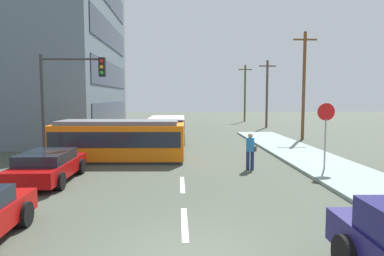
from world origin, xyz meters
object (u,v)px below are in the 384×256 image
(parked_sedan_mid, at_px, (48,166))
(utility_pole_mid, at_px, (304,84))
(pedestrian_crossing, at_px, (250,149))
(utility_pole_far, at_px, (267,93))
(utility_pole_distant, at_px, (245,92))
(streetcar_tram, at_px, (119,140))
(stop_sign, at_px, (326,122))
(city_bus, at_px, (167,128))
(traffic_light_mast, at_px, (67,90))

(parked_sedan_mid, height_order, utility_pole_mid, utility_pole_mid)
(pedestrian_crossing, distance_m, utility_pole_far, 22.51)
(utility_pole_far, bearing_deg, utility_pole_distant, 93.00)
(streetcar_tram, height_order, parked_sedan_mid, streetcar_tram)
(streetcar_tram, distance_m, pedestrian_crossing, 6.77)
(pedestrian_crossing, height_order, stop_sign, stop_sign)
(parked_sedan_mid, height_order, utility_pole_distant, utility_pole_distant)
(utility_pole_mid, xyz_separation_m, utility_pole_distant, (-0.68, 19.84, -0.35))
(stop_sign, bearing_deg, utility_pole_distant, 85.26)
(city_bus, distance_m, pedestrian_crossing, 10.53)
(utility_pole_far, bearing_deg, stop_sign, -98.08)
(pedestrian_crossing, xyz_separation_m, parked_sedan_mid, (-8.30, -1.85, -0.32))
(utility_pole_distant, bearing_deg, utility_pole_mid, -88.04)
(streetcar_tram, xyz_separation_m, utility_pole_far, (12.58, 18.91, 2.68))
(pedestrian_crossing, xyz_separation_m, stop_sign, (3.19, -0.52, 1.25))
(streetcar_tram, distance_m, utility_pole_mid, 15.73)
(utility_pole_far, distance_m, utility_pole_distant, 9.56)
(city_bus, height_order, pedestrian_crossing, city_bus)
(utility_pole_far, height_order, utility_pole_distant, utility_pole_distant)
(streetcar_tram, height_order, utility_pole_distant, utility_pole_distant)
(utility_pole_distant, bearing_deg, stop_sign, -94.74)
(city_bus, xyz_separation_m, stop_sign, (7.23, -10.23, 1.15))
(pedestrian_crossing, bearing_deg, utility_pole_far, 73.61)
(parked_sedan_mid, relative_size, utility_pole_far, 0.61)
(city_bus, relative_size, utility_pole_distant, 0.72)
(city_bus, bearing_deg, utility_pole_mid, 7.66)
(streetcar_tram, height_order, traffic_light_mast, traffic_light_mast)
(stop_sign, xyz_separation_m, utility_pole_far, (3.11, 21.94, 1.57))
(city_bus, height_order, utility_pole_distant, utility_pole_distant)
(pedestrian_crossing, bearing_deg, utility_pole_distant, 79.39)
(parked_sedan_mid, xyz_separation_m, traffic_light_mast, (0.16, 2.19, 2.98))
(utility_pole_far, bearing_deg, city_bus, -131.47)
(stop_sign, xyz_separation_m, utility_pole_mid, (3.29, 11.65, 2.12))
(pedestrian_crossing, bearing_deg, parked_sedan_mid, -167.45)
(traffic_light_mast, xyz_separation_m, utility_pole_mid, (14.62, 10.80, 0.71))
(stop_sign, relative_size, utility_pole_mid, 0.35)
(stop_sign, relative_size, utility_pole_distant, 0.38)
(stop_sign, bearing_deg, utility_pole_far, 81.92)
(streetcar_tram, relative_size, utility_pole_far, 0.94)
(city_bus, xyz_separation_m, traffic_light_mast, (-4.10, -9.38, 2.56))
(traffic_light_mast, distance_m, utility_pole_far, 25.56)
(utility_pole_far, bearing_deg, parked_sedan_mid, -122.11)
(city_bus, xyz_separation_m, utility_pole_far, (10.34, 11.70, 2.72))
(streetcar_tram, relative_size, stop_sign, 2.35)
(streetcar_tram, xyz_separation_m, traffic_light_mast, (-1.86, -2.17, 2.52))
(traffic_light_mast, distance_m, utility_pole_distant, 33.66)
(city_bus, relative_size, utility_pole_far, 0.76)
(pedestrian_crossing, relative_size, utility_pole_distant, 0.22)
(traffic_light_mast, bearing_deg, city_bus, 66.37)
(traffic_light_mast, height_order, utility_pole_mid, utility_pole_mid)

